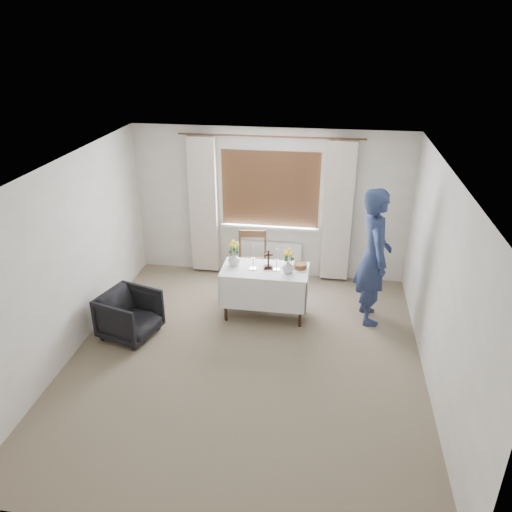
{
  "coord_description": "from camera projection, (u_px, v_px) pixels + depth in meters",
  "views": [
    {
      "loc": [
        0.93,
        -5.19,
        3.96
      ],
      "look_at": [
        0.0,
        0.92,
        1.05
      ],
      "focal_mm": 35.0,
      "sensor_mm": 36.0,
      "label": 1
    }
  ],
  "objects": [
    {
      "name": "radiator",
      "position": [
        269.0,
        259.0,
        8.49
      ],
      "size": [
        1.1,
        0.1,
        0.6
      ],
      "primitive_type": "cube",
      "color": "silver",
      "rests_on": "ground"
    },
    {
      "name": "wooden_chair",
      "position": [
        252.0,
        265.0,
        7.82
      ],
      "size": [
        0.52,
        0.52,
        1.02
      ],
      "primitive_type": null,
      "rotation": [
        0.0,
        0.0,
        0.1
      ],
      "color": "#56331D",
      "rests_on": "ground"
    },
    {
      "name": "flower_vase_left",
      "position": [
        234.0,
        259.0,
        7.21
      ],
      "size": [
        0.24,
        0.24,
        0.19
      ],
      "primitive_type": "imported",
      "rotation": [
        0.0,
        0.0,
        -0.41
      ],
      "color": "silver",
      "rests_on": "altar_table"
    },
    {
      "name": "wooden_cross",
      "position": [
        268.0,
        259.0,
        7.08
      ],
      "size": [
        0.15,
        0.12,
        0.29
      ],
      "primitive_type": null,
      "rotation": [
        0.0,
        0.0,
        0.21
      ],
      "color": "black",
      "rests_on": "altar_table"
    },
    {
      "name": "altar_table",
      "position": [
        265.0,
        292.0,
        7.28
      ],
      "size": [
        1.24,
        0.64,
        0.76
      ],
      "primitive_type": "cube",
      "color": "white",
      "rests_on": "ground"
    },
    {
      "name": "flower_vase_right",
      "position": [
        288.0,
        266.0,
        6.99
      ],
      "size": [
        0.18,
        0.18,
        0.18
      ],
      "primitive_type": "imported",
      "rotation": [
        0.0,
        0.0,
        0.0
      ],
      "color": "silver",
      "rests_on": "altar_table"
    },
    {
      "name": "ground",
      "position": [
        245.0,
        359.0,
        6.45
      ],
      "size": [
        5.0,
        5.0,
        0.0
      ],
      "primitive_type": "plane",
      "color": "#7E6B57",
      "rests_on": "ground"
    },
    {
      "name": "candlestick_left",
      "position": [
        253.0,
        258.0,
        7.05
      ],
      "size": [
        0.12,
        0.12,
        0.36
      ],
      "primitive_type": null,
      "rotation": [
        0.0,
        0.0,
        0.24
      ],
      "color": "silver",
      "rests_on": "altar_table"
    },
    {
      "name": "armchair",
      "position": [
        130.0,
        315.0,
        6.83
      ],
      "size": [
        0.88,
        0.86,
        0.65
      ],
      "primitive_type": "imported",
      "rotation": [
        0.0,
        0.0,
        1.29
      ],
      "color": "black",
      "rests_on": "ground"
    },
    {
      "name": "wicker_basket",
      "position": [
        300.0,
        266.0,
        7.14
      ],
      "size": [
        0.25,
        0.25,
        0.07
      ],
      "primitive_type": "cylinder",
      "rotation": [
        0.0,
        0.0,
        -0.43
      ],
      "color": "brown",
      "rests_on": "altar_table"
    },
    {
      "name": "candlestick_right",
      "position": [
        277.0,
        259.0,
        7.02
      ],
      "size": [
        0.11,
        0.11,
        0.33
      ],
      "primitive_type": null,
      "rotation": [
        0.0,
        0.0,
        -0.22
      ],
      "color": "silver",
      "rests_on": "altar_table"
    },
    {
      "name": "person",
      "position": [
        374.0,
        257.0,
        6.95
      ],
      "size": [
        0.59,
        0.8,
        1.99
      ],
      "primitive_type": "imported",
      "rotation": [
        0.0,
        0.0,
        1.74
      ],
      "color": "navy",
      "rests_on": "ground"
    }
  ]
}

